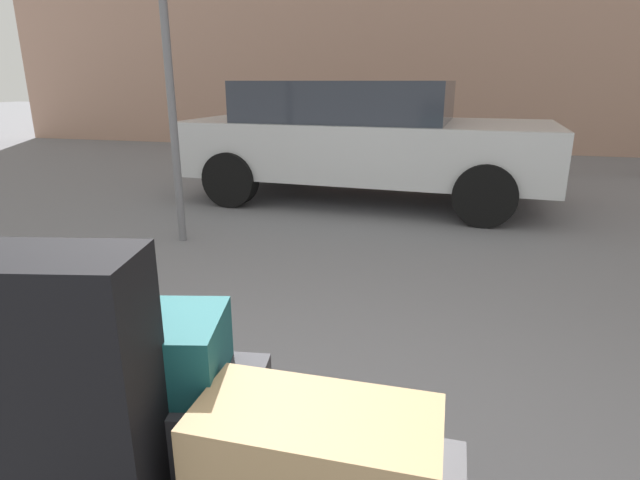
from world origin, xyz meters
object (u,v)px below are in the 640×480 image
(duffel_bag_tan_front_left, at_px, (316,464))
(duffel_bag_teal_topmost_pile, at_px, (152,349))
(parked_car, at_px, (362,137))
(bollard_kerb_near, at_px, (553,150))
(suitcase_charcoal_stacked_top, at_px, (159,413))
(suitcase_black_rear_left, at_px, (62,393))
(no_parking_sign, at_px, (168,61))

(duffel_bag_tan_front_left, xyz_separation_m, duffel_bag_teal_topmost_pile, (-0.53, 0.13, 0.18))
(parked_car, relative_size, bollard_kerb_near, 5.96)
(suitcase_charcoal_stacked_top, xyz_separation_m, suitcase_black_rear_left, (-0.07, -0.28, 0.24))
(suitcase_charcoal_stacked_top, relative_size, duffel_bag_teal_topmost_pile, 1.52)
(duffel_bag_teal_topmost_pile, bearing_deg, duffel_bag_tan_front_left, -27.42)
(suitcase_charcoal_stacked_top, relative_size, parked_car, 0.14)
(duffel_bag_teal_topmost_pile, bearing_deg, suitcase_black_rear_left, -117.21)
(parked_car, bearing_deg, duffel_bag_teal_topmost_pile, -86.58)
(duffel_bag_teal_topmost_pile, relative_size, parked_car, 0.09)
(duffel_bag_teal_topmost_pile, distance_m, bollard_kerb_near, 8.06)
(parked_car, bearing_deg, suitcase_black_rear_left, -87.48)
(suitcase_black_rear_left, bearing_deg, parked_car, 80.20)
(suitcase_charcoal_stacked_top, distance_m, duffel_bag_tan_front_left, 0.55)
(duffel_bag_tan_front_left, bearing_deg, no_parking_sign, 124.41)
(duffel_bag_teal_topmost_pile, relative_size, bollard_kerb_near, 0.56)
(suitcase_black_rear_left, distance_m, no_parking_sign, 3.64)
(duffel_bag_teal_topmost_pile, xyz_separation_m, bollard_kerb_near, (2.32, 7.71, -0.31))
(duffel_bag_tan_front_left, xyz_separation_m, parked_car, (-0.83, 5.19, 0.26))
(suitcase_black_rear_left, distance_m, parked_car, 5.34)
(suitcase_charcoal_stacked_top, bearing_deg, duffel_bag_tan_front_left, -22.64)
(suitcase_charcoal_stacked_top, height_order, duffel_bag_teal_topmost_pile, duffel_bag_teal_topmost_pile)
(duffel_bag_tan_front_left, relative_size, suitcase_black_rear_left, 0.85)
(suitcase_charcoal_stacked_top, xyz_separation_m, duffel_bag_teal_topmost_pile, (0.00, 0.00, 0.22))
(suitcase_black_rear_left, relative_size, no_parking_sign, 0.28)
(suitcase_black_rear_left, height_order, parked_car, parked_car)
(suitcase_black_rear_left, xyz_separation_m, parked_car, (-0.23, 5.33, 0.06))
(parked_car, bearing_deg, bollard_kerb_near, 45.35)
(duffel_bag_tan_front_left, relative_size, bollard_kerb_near, 0.83)
(bollard_kerb_near, bearing_deg, suitcase_black_rear_left, -106.64)
(suitcase_charcoal_stacked_top, distance_m, duffel_bag_teal_topmost_pile, 0.22)
(duffel_bag_tan_front_left, xyz_separation_m, no_parking_sign, (-2.11, 3.04, 1.09))
(duffel_bag_teal_topmost_pile, distance_m, parked_car, 5.07)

